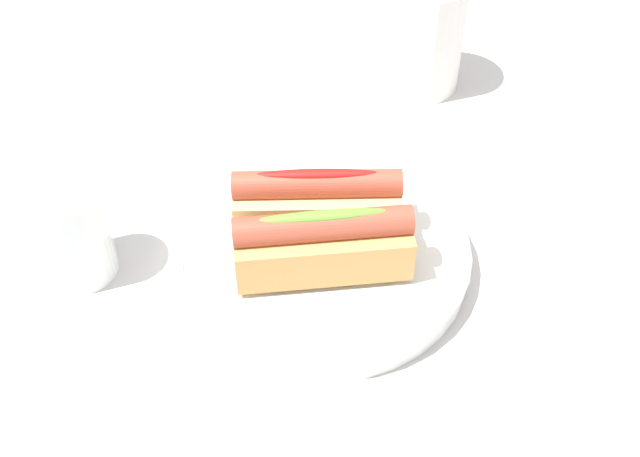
% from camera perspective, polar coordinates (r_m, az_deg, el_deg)
% --- Properties ---
extents(ground_plane, '(2.40, 2.40, 0.00)m').
position_cam_1_polar(ground_plane, '(0.68, 1.61, -2.89)').
color(ground_plane, beige).
extents(serving_bowl, '(0.27, 0.27, 0.03)m').
position_cam_1_polar(serving_bowl, '(0.66, 0.00, -2.12)').
color(serving_bowl, white).
rests_on(serving_bowl, ground_plane).
extents(hotdog_front, '(0.16, 0.09, 0.06)m').
position_cam_1_polar(hotdog_front, '(0.61, 0.24, -1.20)').
color(hotdog_front, tan).
rests_on(hotdog_front, serving_bowl).
extents(hotdog_back, '(0.16, 0.07, 0.06)m').
position_cam_1_polar(hotdog_back, '(0.65, -0.22, 2.13)').
color(hotdog_back, '#DBB270').
rests_on(hotdog_back, serving_bowl).
extents(water_glass, '(0.07, 0.07, 0.09)m').
position_cam_1_polar(water_glass, '(0.68, -18.96, -0.67)').
color(water_glass, white).
rests_on(water_glass, ground_plane).
extents(paper_towel_roll, '(0.11, 0.11, 0.13)m').
position_cam_1_polar(paper_towel_roll, '(0.90, 7.62, 14.82)').
color(paper_towel_roll, white).
rests_on(paper_towel_roll, ground_plane).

